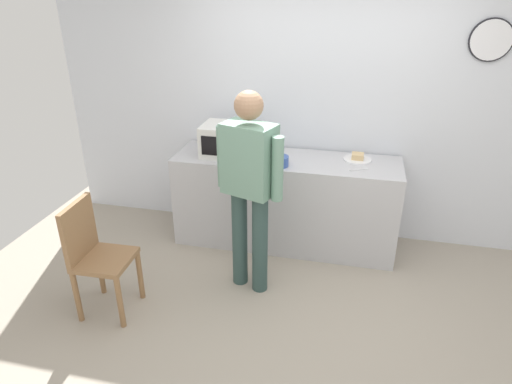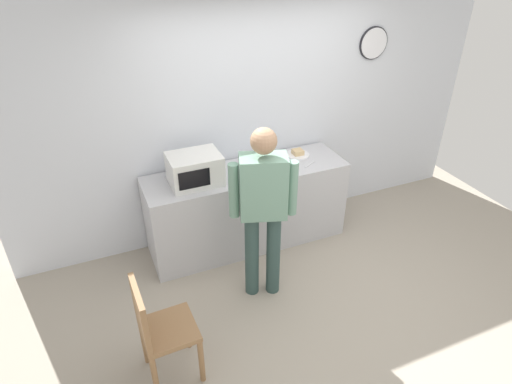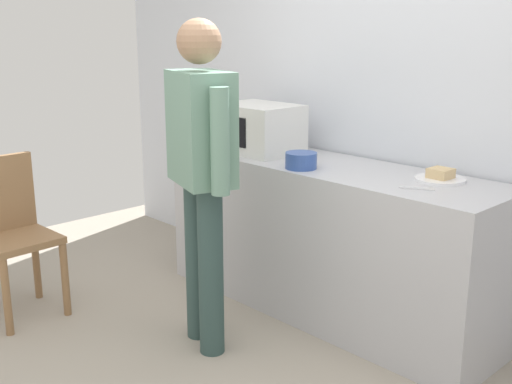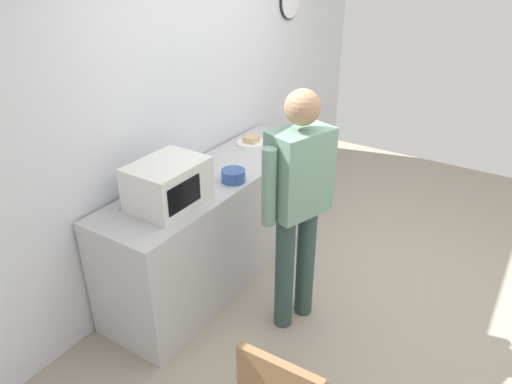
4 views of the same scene
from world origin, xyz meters
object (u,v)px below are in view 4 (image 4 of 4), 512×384
(salad_bowl, at_px, (233,176))
(person_standing, at_px, (298,197))
(sandwich_plate, at_px, (251,141))
(spoon_utensil, at_px, (119,204))
(fork_utensil, at_px, (276,148))
(microwave, at_px, (168,184))

(salad_bowl, relative_size, person_standing, 0.10)
(sandwich_plate, bearing_deg, spoon_utensil, 174.54)
(fork_utensil, relative_size, spoon_utensil, 1.00)
(microwave, bearing_deg, salad_bowl, -17.30)
(microwave, height_order, spoon_utensil, microwave)
(salad_bowl, relative_size, spoon_utensil, 1.04)
(sandwich_plate, height_order, spoon_utensil, sandwich_plate)
(microwave, relative_size, person_standing, 0.29)
(spoon_utensil, bearing_deg, fork_utensil, -14.88)
(sandwich_plate, bearing_deg, person_standing, -132.13)
(microwave, relative_size, salad_bowl, 2.82)
(fork_utensil, bearing_deg, microwave, 175.25)
(fork_utensil, bearing_deg, salad_bowl, -175.33)
(salad_bowl, xyz_separation_m, spoon_utensil, (-0.71, 0.43, -0.04))
(sandwich_plate, relative_size, person_standing, 0.15)
(fork_utensil, distance_m, spoon_utensil, 1.46)
(person_standing, bearing_deg, fork_utensil, 38.45)
(spoon_utensil, bearing_deg, sandwich_plate, -5.46)
(microwave, xyz_separation_m, spoon_utensil, (-0.19, 0.27, -0.15))
(sandwich_plate, xyz_separation_m, salad_bowl, (-0.69, -0.30, 0.03))
(microwave, distance_m, salad_bowl, 0.55)
(sandwich_plate, distance_m, person_standing, 1.22)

